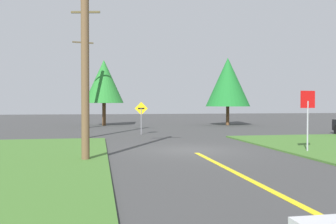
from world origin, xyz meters
name	(u,v)px	position (x,y,z in m)	size (l,w,h in m)	color
ground_plane	(191,150)	(0.00, 0.00, 0.00)	(120.00, 120.00, 0.00)	#3C3C3C
lane_stripe_center	(270,190)	(0.00, -8.00, 0.01)	(0.20, 14.00, 0.01)	yellow
stop_sign	(308,109)	(4.77, -1.79, 1.90)	(0.74, 0.16, 2.70)	#9EA0A8
utility_pole_near	(85,44)	(-4.64, -2.46, 4.32)	(1.80, 0.32, 8.41)	brown
utility_pole_mid	(86,68)	(-4.95, 7.01, 4.32)	(1.78, 0.50, 8.47)	brown
utility_pole_far	(83,81)	(-5.51, 16.47, 4.16)	(1.79, 0.48, 8.10)	brown
direction_sign	(141,114)	(-1.28, 8.96, 1.40)	(0.90, 0.17, 2.26)	slate
oak_tree_left	(228,82)	(8.45, 18.58, 4.29)	(4.40, 4.40, 6.72)	brown
pine_tree_center	(104,82)	(-3.68, 20.19, 4.30)	(3.83, 3.83, 6.42)	brown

